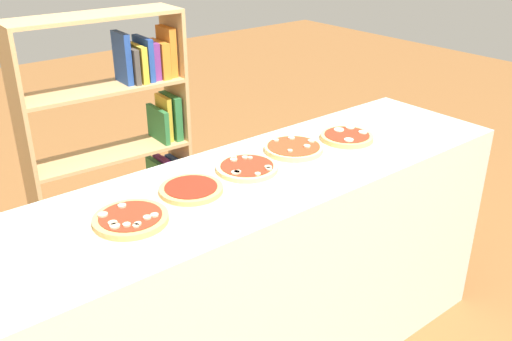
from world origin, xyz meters
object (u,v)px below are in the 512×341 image
pizza_plain_1 (191,189)px  bookshelf (133,156)px  pizza_mozzarella_4 (347,137)px  pizza_mushroom_2 (247,168)px  pizza_mushroom_3 (294,148)px  pizza_mushroom_0 (131,219)px

pizza_plain_1 → bookshelf: 1.09m
pizza_mozzarella_4 → bookshelf: bookshelf is taller
pizza_plain_1 → pizza_mozzarella_4: size_ratio=1.00×
pizza_plain_1 → bookshelf: bearing=74.7°
pizza_mushroom_2 → pizza_mushroom_3: (0.26, 0.03, 0.00)m
pizza_mushroom_3 → bookshelf: bookshelf is taller
pizza_mushroom_0 → pizza_plain_1: pizza_mushroom_0 is taller
pizza_mushroom_0 → pizza_mushroom_3: 0.79m
pizza_mushroom_0 → pizza_mushroom_3: same height
pizza_mushroom_2 → bookshelf: bearing=89.0°
pizza_mushroom_0 → pizza_mushroom_2: 0.53m
pizza_plain_1 → pizza_mozzarella_4: bearing=-0.6°
pizza_mushroom_0 → pizza_mushroom_2: bearing=7.9°
pizza_plain_1 → pizza_mushroom_2: pizza_mushroom_2 is taller
pizza_mushroom_0 → pizza_mozzarella_4: (1.05, 0.05, 0.00)m
pizza_mushroom_3 → pizza_mushroom_0: bearing=-172.9°
pizza_mushroom_0 → pizza_mozzarella_4: bearing=2.6°
pizza_mushroom_3 → bookshelf: (-0.24, 0.97, -0.30)m
pizza_mushroom_0 → pizza_mozzarella_4: 1.05m
pizza_mushroom_0 → pizza_mozzarella_4: size_ratio=1.06×
pizza_plain_1 → pizza_mozzarella_4: pizza_mozzarella_4 is taller
pizza_mushroom_3 → pizza_plain_1: bearing=-175.4°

